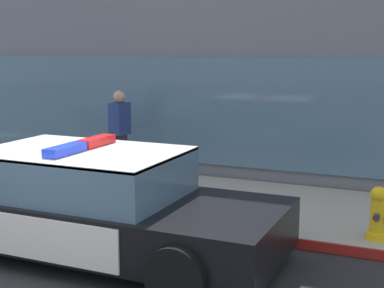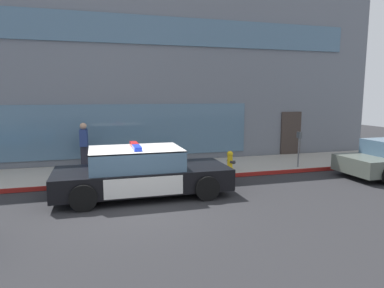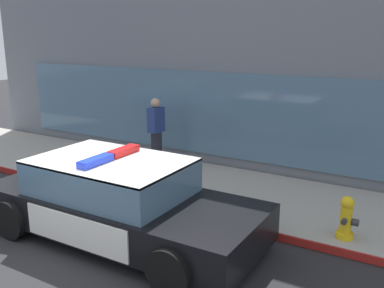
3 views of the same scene
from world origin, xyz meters
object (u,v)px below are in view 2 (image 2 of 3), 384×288
Objects in this scene: pedestrian_on_sidewalk at (84,146)px; parking_meter at (299,143)px; fire_hydrant at (230,161)px; police_cruiser at (141,172)px.

pedestrian_on_sidewalk is 1.28× the size of parking_meter.
police_cruiser is at bearing -154.46° from fire_hydrant.
pedestrian_on_sidewalk is at bearing 115.56° from police_cruiser.
police_cruiser is 6.35m from parking_meter.
fire_hydrant is 5.37m from pedestrian_on_sidewalk.
police_cruiser reaches higher than parking_meter.
pedestrian_on_sidewalk reaches higher than police_cruiser.
parking_meter reaches higher than fire_hydrant.
police_cruiser reaches higher than fire_hydrant.
police_cruiser is at bearing 120.63° from pedestrian_on_sidewalk.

